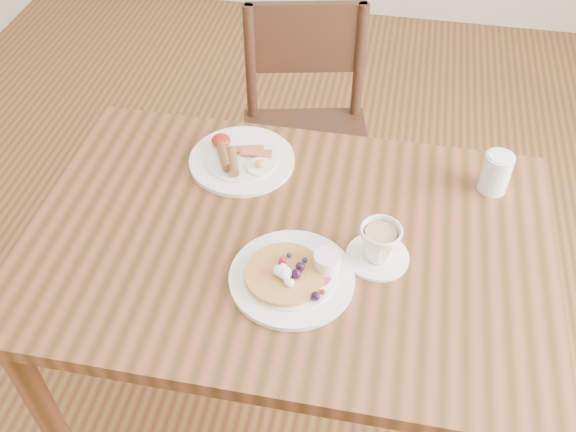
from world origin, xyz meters
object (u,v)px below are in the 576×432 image
object	(u,v)px
pancake_plate	(294,275)
teacup_saucer	(379,245)
chair_far	(306,130)
water_glass	(496,173)
breakfast_plate	(240,159)
dining_table	(288,265)

from	to	relation	value
pancake_plate	teacup_saucer	size ratio (longest dim) A/B	1.93
chair_far	pancake_plate	bearing A→B (deg)	85.33
teacup_saucer	water_glass	size ratio (longest dim) A/B	1.36
chair_far	breakfast_plate	size ratio (longest dim) A/B	3.26
pancake_plate	water_glass	world-z (taller)	water_glass
breakfast_plate	chair_far	bearing A→B (deg)	79.53
pancake_plate	water_glass	distance (m)	0.57
water_glass	dining_table	bearing A→B (deg)	-151.00
chair_far	teacup_saucer	bearing A→B (deg)	98.45
dining_table	breakfast_plate	size ratio (longest dim) A/B	4.44
pancake_plate	water_glass	xyz separation A→B (m)	(0.43, 0.37, 0.04)
breakfast_plate	water_glass	world-z (taller)	water_glass
pancake_plate	teacup_saucer	xyz separation A→B (m)	(0.17, 0.09, 0.03)
dining_table	breakfast_plate	distance (m)	0.31
pancake_plate	breakfast_plate	xyz separation A→B (m)	(-0.20, 0.35, -0.00)
chair_far	breakfast_plate	xyz separation A→B (m)	(-0.09, -0.49, 0.27)
chair_far	breakfast_plate	distance (m)	0.57
pancake_plate	dining_table	bearing A→B (deg)	106.66
chair_far	teacup_saucer	distance (m)	0.86
dining_table	breakfast_plate	xyz separation A→B (m)	(-0.17, 0.24, 0.11)
dining_table	water_glass	bearing A→B (deg)	29.00
chair_far	teacup_saucer	size ratio (longest dim) A/B	6.29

